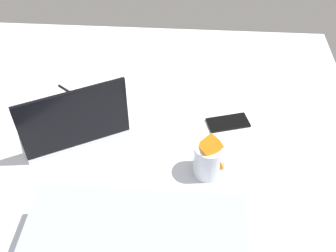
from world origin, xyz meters
TOP-DOWN VIEW (x-y plane):
  - bed_mattress at (0.00, 0.00)cm, footprint 180.00×140.00cm
  - laptop at (6.16, -1.75)cm, footprint 39.94×35.81cm
  - snack_cup at (-38.10, 12.34)cm, footprint 9.41×9.00cm
  - cell_phone at (-45.03, -9.28)cm, footprint 15.36×10.50cm
  - charger_cable at (11.11, -20.63)cm, footprint 14.13×10.44cm

SIDE VIEW (x-z plane):
  - bed_mattress at x=0.00cm, z-range 0.00..18.00cm
  - charger_cable at x=11.11cm, z-range 18.00..18.60cm
  - cell_phone at x=-45.03cm, z-range 18.00..18.80cm
  - laptop at x=6.16cm, z-range 10.91..33.91cm
  - snack_cup at x=-38.10cm, z-range 16.76..31.37cm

